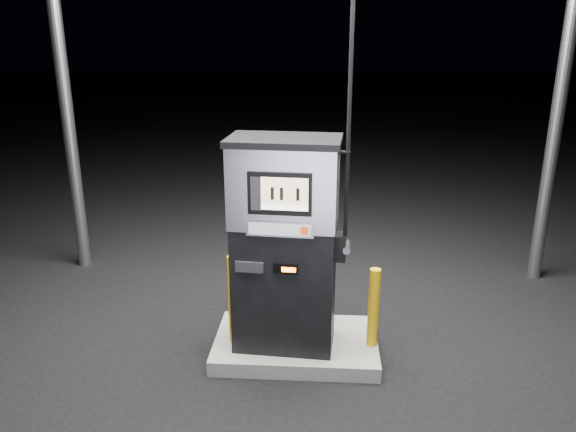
{
  "coord_description": "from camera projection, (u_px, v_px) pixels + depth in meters",
  "views": [
    {
      "loc": [
        0.24,
        -4.9,
        3.05
      ],
      "look_at": [
        -0.08,
        0.0,
        1.42
      ],
      "focal_mm": 35.0,
      "sensor_mm": 36.0,
      "label": 1
    }
  ],
  "objects": [
    {
      "name": "bollard_right",
      "position": [
        374.0,
        308.0,
        5.33
      ],
      "size": [
        0.13,
        0.13,
        0.79
      ],
      "primitive_type": "cylinder",
      "rotation": [
        0.0,
        0.0,
        0.3
      ],
      "color": "#D29E0B",
      "rests_on": "pump_island"
    },
    {
      "name": "pump_island",
      "position": [
        296.0,
        344.0,
        5.59
      ],
      "size": [
        1.6,
        1.0,
        0.15
      ],
      "primitive_type": "cube",
      "color": "#63645F",
      "rests_on": "ground"
    },
    {
      "name": "fuel_dispenser",
      "position": [
        285.0,
        243.0,
        5.17
      ],
      "size": [
        1.13,
        0.67,
        4.19
      ],
      "rotation": [
        0.0,
        0.0,
        -0.07
      ],
      "color": "black",
      "rests_on": "pump_island"
    },
    {
      "name": "ground",
      "position": [
        296.0,
        351.0,
        5.62
      ],
      "size": [
        80.0,
        80.0,
        0.0
      ],
      "primitive_type": "plane",
      "color": "black",
      "rests_on": "ground"
    },
    {
      "name": "bollard_left",
      "position": [
        234.0,
        299.0,
        5.38
      ],
      "size": [
        0.15,
        0.15,
        0.89
      ],
      "primitive_type": "cylinder",
      "rotation": [
        0.0,
        0.0,
        0.34
      ],
      "color": "#D29E0B",
      "rests_on": "pump_island"
    }
  ]
}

